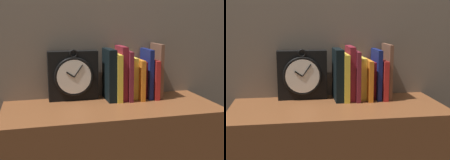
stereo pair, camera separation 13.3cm
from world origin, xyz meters
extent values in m
cube|color=black|center=(-0.15, 0.16, 0.82)|extent=(0.23, 0.06, 0.23)
torus|color=black|center=(-0.15, 0.12, 0.82)|extent=(0.18, 0.01, 0.18)
cylinder|color=white|center=(-0.15, 0.12, 0.82)|extent=(0.16, 0.01, 0.16)
cube|color=black|center=(-0.16, 0.11, 0.83)|extent=(0.04, 0.00, 0.03)
cube|color=black|center=(-0.13, 0.11, 0.85)|extent=(0.04, 0.00, 0.06)
torus|color=black|center=(-0.15, 0.12, 0.92)|extent=(0.04, 0.01, 0.04)
cube|color=black|center=(0.02, 0.11, 0.82)|extent=(0.04, 0.15, 0.24)
cube|color=yellow|center=(0.05, 0.11, 0.81)|extent=(0.02, 0.16, 0.22)
cube|color=maroon|center=(0.08, 0.12, 0.83)|extent=(0.03, 0.14, 0.25)
cube|color=maroon|center=(0.10, 0.11, 0.82)|extent=(0.02, 0.16, 0.23)
cube|color=yellow|center=(0.13, 0.13, 0.80)|extent=(0.03, 0.12, 0.20)
cube|color=orange|center=(0.16, 0.11, 0.80)|extent=(0.02, 0.16, 0.19)
cube|color=maroon|center=(0.18, 0.13, 0.79)|extent=(0.02, 0.11, 0.18)
cube|color=navy|center=(0.20, 0.12, 0.82)|extent=(0.02, 0.14, 0.23)
cube|color=#AE221F|center=(0.23, 0.11, 0.80)|extent=(0.02, 0.15, 0.18)
cube|color=brown|center=(0.25, 0.12, 0.83)|extent=(0.02, 0.14, 0.26)
camera|label=1|loc=(-0.32, -1.27, 1.08)|focal=50.00mm
camera|label=2|loc=(-0.19, -1.30, 1.08)|focal=50.00mm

